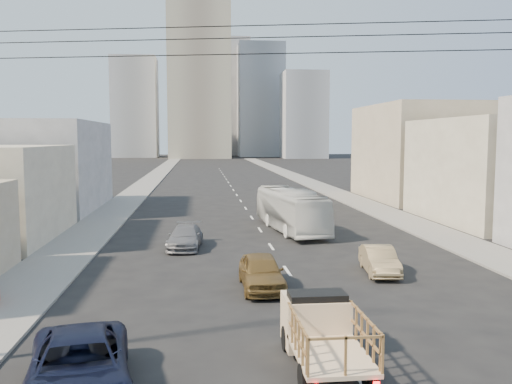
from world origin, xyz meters
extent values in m
cube|color=slate|center=(-11.75, 70.00, 0.06)|extent=(3.50, 180.00, 0.12)
cube|color=slate|center=(11.75, 70.00, 0.06)|extent=(3.50, 180.00, 0.12)
cube|color=silver|center=(0.00, 2.00, 0.01)|extent=(0.15, 2.00, 0.01)
cube|color=silver|center=(0.00, 8.00, 0.01)|extent=(0.15, 2.00, 0.01)
cube|color=silver|center=(0.00, 14.00, 0.01)|extent=(0.15, 2.00, 0.01)
cube|color=silver|center=(0.00, 20.00, 0.01)|extent=(0.15, 2.00, 0.01)
cube|color=silver|center=(0.00, 26.00, 0.01)|extent=(0.15, 2.00, 0.01)
cube|color=silver|center=(0.00, 32.00, 0.01)|extent=(0.15, 2.00, 0.01)
cube|color=silver|center=(0.00, 38.00, 0.01)|extent=(0.15, 2.00, 0.01)
cube|color=silver|center=(0.00, 44.00, 0.01)|extent=(0.15, 2.00, 0.01)
cube|color=silver|center=(0.00, 50.00, 0.01)|extent=(0.15, 2.00, 0.01)
cube|color=silver|center=(0.00, 56.00, 0.01)|extent=(0.15, 2.00, 0.01)
cube|color=silver|center=(0.00, 62.00, 0.01)|extent=(0.15, 2.00, 0.01)
cube|color=silver|center=(0.00, 68.00, 0.01)|extent=(0.15, 2.00, 0.01)
cube|color=silver|center=(0.00, 74.00, 0.01)|extent=(0.15, 2.00, 0.01)
cube|color=silver|center=(0.00, 80.00, 0.01)|extent=(0.15, 2.00, 0.01)
cube|color=silver|center=(0.00, 86.00, 0.01)|extent=(0.15, 2.00, 0.01)
cube|color=silver|center=(0.00, 92.00, 0.01)|extent=(0.15, 2.00, 0.01)
cube|color=silver|center=(0.00, 98.00, 0.01)|extent=(0.15, 2.00, 0.01)
cube|color=silver|center=(0.00, 104.00, 0.01)|extent=(0.15, 2.00, 0.01)
cube|color=beige|center=(-0.78, 2.01, 0.70)|extent=(1.90, 3.00, 0.12)
cube|color=beige|center=(-0.78, 4.01, 0.95)|extent=(1.90, 1.60, 1.50)
cube|color=black|center=(-0.78, 3.76, 1.55)|extent=(1.70, 0.90, 0.70)
cube|color=#FF0C0C|center=(-0.03, 0.46, 0.55)|extent=(0.15, 0.05, 0.12)
cylinder|color=black|center=(-1.63, 4.11, 0.38)|extent=(0.25, 0.76, 0.76)
cylinder|color=black|center=(0.07, 4.11, 0.38)|extent=(0.25, 0.76, 0.76)
cylinder|color=black|center=(-1.63, 1.31, 0.38)|extent=(0.25, 0.76, 0.76)
cylinder|color=black|center=(0.07, 1.31, 0.38)|extent=(0.25, 0.76, 0.76)
imported|color=black|center=(-7.30, 1.69, 0.76)|extent=(3.42, 5.82, 1.52)
imported|color=silver|center=(2.13, 25.55, 1.47)|extent=(3.74, 10.76, 2.94)
imported|color=brown|center=(-1.63, 10.99, 0.75)|extent=(1.81, 4.41, 1.50)
imported|color=#8E7853|center=(4.32, 13.05, 0.65)|extent=(1.83, 4.07, 1.29)
imported|color=slate|center=(-5.12, 20.14, 0.66)|extent=(2.27, 4.72, 1.32)
cylinder|color=black|center=(0.00, 1.50, 9.30)|extent=(23.01, 5.02, 0.02)
cylinder|color=black|center=(0.00, 1.50, 9.00)|extent=(23.01, 5.02, 0.02)
cylinder|color=black|center=(0.00, 1.50, 8.60)|extent=(23.01, 5.02, 0.02)
cube|color=#AA9F89|center=(19.50, 28.00, 4.00)|extent=(11.00, 14.00, 8.00)
cube|color=tan|center=(20.00, 44.00, 5.00)|extent=(12.00, 16.00, 10.00)
cube|color=gray|center=(-19.50, 39.00, 4.00)|extent=(12.00, 16.00, 8.00)
cube|color=gray|center=(-4.00, 170.00, 30.00)|extent=(20.00, 20.00, 60.00)
cube|color=gray|center=(18.00, 185.00, 20.00)|extent=(16.00, 16.00, 40.00)
cube|color=gray|center=(-26.00, 180.00, 17.00)|extent=(15.00, 15.00, 34.00)
cube|color=gray|center=(6.00, 200.00, 22.00)|extent=(18.00, 18.00, 44.00)
cube|color=gray|center=(30.00, 165.00, 14.00)|extent=(14.00, 14.00, 28.00)
camera|label=1|loc=(-4.24, -11.74, 6.48)|focal=38.00mm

